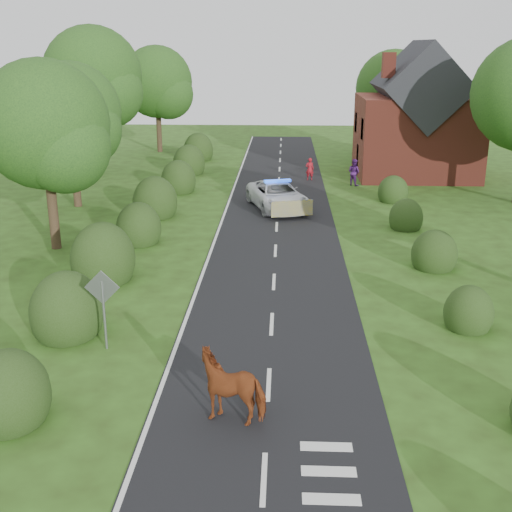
{
  "coord_description": "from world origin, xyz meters",
  "views": [
    {
      "loc": [
        0.34,
        -15.5,
        8.81
      ],
      "look_at": [
        -0.67,
        7.3,
        1.3
      ],
      "focal_mm": 45.0,
      "sensor_mm": 36.0,
      "label": 1
    }
  ],
  "objects_px": {
    "cow": "(233,389)",
    "pedestrian_purple": "(354,172)",
    "police_van": "(277,196)",
    "road_sign": "(103,298)",
    "pedestrian_red": "(310,169)"
  },
  "relations": [
    {
      "from": "pedestrian_red",
      "to": "pedestrian_purple",
      "type": "relative_size",
      "value": 0.88
    },
    {
      "from": "cow",
      "to": "pedestrian_purple",
      "type": "bearing_deg",
      "value": 177.0
    },
    {
      "from": "police_van",
      "to": "pedestrian_purple",
      "type": "relative_size",
      "value": 3.44
    },
    {
      "from": "cow",
      "to": "road_sign",
      "type": "bearing_deg",
      "value": -121.6
    },
    {
      "from": "road_sign",
      "to": "pedestrian_purple",
      "type": "height_order",
      "value": "road_sign"
    },
    {
      "from": "road_sign",
      "to": "cow",
      "type": "height_order",
      "value": "road_sign"
    },
    {
      "from": "cow",
      "to": "pedestrian_red",
      "type": "bearing_deg",
      "value": -177.02
    },
    {
      "from": "pedestrian_red",
      "to": "road_sign",
      "type": "bearing_deg",
      "value": 73.47
    },
    {
      "from": "road_sign",
      "to": "pedestrian_purple",
      "type": "bearing_deg",
      "value": 67.95
    },
    {
      "from": "cow",
      "to": "police_van",
      "type": "xyz_separation_m",
      "value": [
        0.82,
        21.38,
        0.03
      ]
    },
    {
      "from": "police_van",
      "to": "pedestrian_red",
      "type": "xyz_separation_m",
      "value": [
        2.1,
        8.23,
        0.01
      ]
    },
    {
      "from": "pedestrian_red",
      "to": "pedestrian_purple",
      "type": "xyz_separation_m",
      "value": [
        2.84,
        -1.57,
        0.1
      ]
    },
    {
      "from": "pedestrian_purple",
      "to": "pedestrian_red",
      "type": "bearing_deg",
      "value": 12.38
    },
    {
      "from": "cow",
      "to": "police_van",
      "type": "distance_m",
      "value": 21.4
    },
    {
      "from": "cow",
      "to": "pedestrian_red",
      "type": "relative_size",
      "value": 1.34
    }
  ]
}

